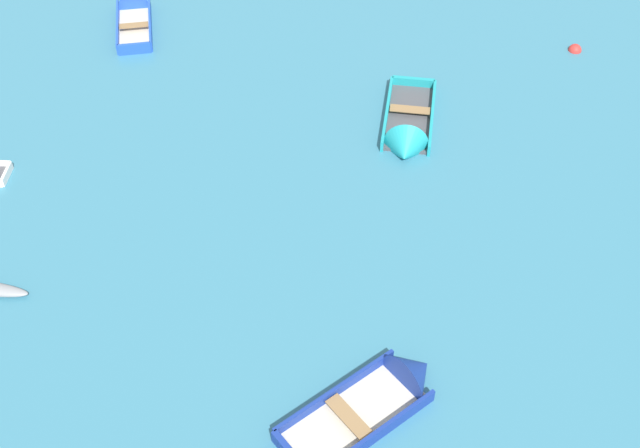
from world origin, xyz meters
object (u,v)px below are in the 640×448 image
object	(u,v)px
rowboat_blue_outer_left	(134,12)
rowboat_turquoise_center	(407,138)
mooring_buoy_near_foreground	(575,50)
rowboat_deep_blue_near_camera	(393,388)

from	to	relation	value
rowboat_blue_outer_left	rowboat_turquoise_center	world-z (taller)	rowboat_turquoise_center
rowboat_turquoise_center	mooring_buoy_near_foreground	world-z (taller)	rowboat_turquoise_center
rowboat_deep_blue_near_camera	rowboat_blue_outer_left	world-z (taller)	rowboat_deep_blue_near_camera
rowboat_deep_blue_near_camera	rowboat_turquoise_center	world-z (taller)	rowboat_turquoise_center
rowboat_deep_blue_near_camera	rowboat_turquoise_center	size ratio (longest dim) A/B	0.98
rowboat_turquoise_center	mooring_buoy_near_foreground	bearing A→B (deg)	30.08
rowboat_deep_blue_near_camera	rowboat_turquoise_center	bearing A→B (deg)	75.23
rowboat_blue_outer_left	rowboat_turquoise_center	size ratio (longest dim) A/B	0.86
rowboat_blue_outer_left	mooring_buoy_near_foreground	xyz separation A→B (m)	(15.65, -4.72, -0.18)
rowboat_turquoise_center	rowboat_blue_outer_left	bearing A→B (deg)	133.88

